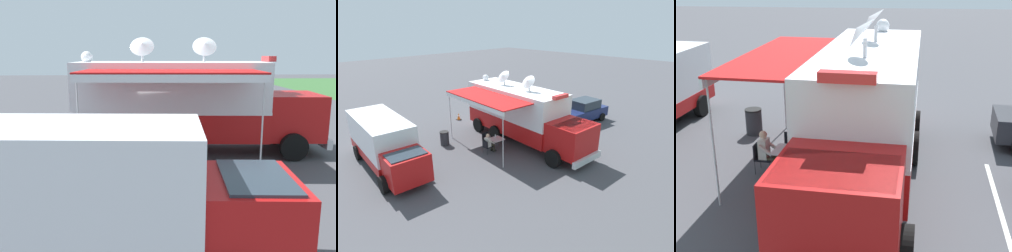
# 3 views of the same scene
# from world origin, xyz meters

# --- Properties ---
(ground_plane) EXTENTS (100.00, 100.00, 0.00)m
(ground_plane) POSITION_xyz_m (0.00, 0.00, 0.00)
(ground_plane) COLOR #47474C
(lot_stripe) EXTENTS (0.46, 4.80, 0.01)m
(lot_stripe) POSITION_xyz_m (-3.30, 1.78, 0.00)
(lot_stripe) COLOR silver
(lot_stripe) RESTS_ON ground
(command_truck) EXTENTS (5.26, 9.64, 4.53)m
(command_truck) POSITION_xyz_m (0.09, 0.74, 1.95)
(command_truck) COLOR #B71414
(command_truck) RESTS_ON ground
(folding_table) EXTENTS (0.86, 0.86, 0.73)m
(folding_table) POSITION_xyz_m (2.23, 0.57, 0.67)
(folding_table) COLOR silver
(folding_table) RESTS_ON ground
(water_bottle) EXTENTS (0.07, 0.07, 0.22)m
(water_bottle) POSITION_xyz_m (2.20, 0.42, 0.83)
(water_bottle) COLOR silver
(water_bottle) RESTS_ON folding_table
(folding_chair_at_table) EXTENTS (0.51, 0.51, 0.87)m
(folding_chair_at_table) POSITION_xyz_m (3.03, 0.54, 0.51)
(folding_chair_at_table) COLOR black
(folding_chair_at_table) RESTS_ON ground
(folding_chair_beside_table) EXTENTS (0.51, 0.51, 0.87)m
(folding_chair_beside_table) POSITION_xyz_m (2.34, -0.28, 0.51)
(folding_chair_beside_table) COLOR black
(folding_chair_beside_table) RESTS_ON ground
(seated_responder) EXTENTS (0.68, 0.58, 1.25)m
(seated_responder) POSITION_xyz_m (2.84, 0.55, 0.65)
(seated_responder) COLOR silver
(seated_responder) RESTS_ON ground
(trash_bin) EXTENTS (0.57, 0.57, 0.91)m
(trash_bin) POSITION_xyz_m (4.12, -2.33, 0.46)
(trash_bin) COLOR #2D2D33
(trash_bin) RESTS_ON ground
(traffic_cone) EXTENTS (0.36, 0.36, 0.58)m
(traffic_cone) POSITION_xyz_m (0.58, -5.74, 0.28)
(traffic_cone) COLOR black
(traffic_cone) RESTS_ON ground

